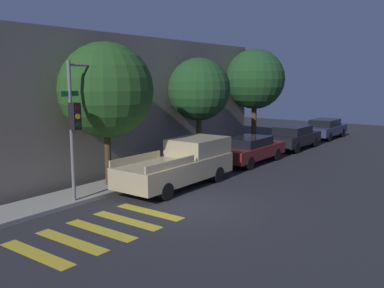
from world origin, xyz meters
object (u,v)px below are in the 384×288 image
traffic_light_pole (84,107)px  tree_near_corner (106,90)px  sedan_far_end (325,128)px  tree_midblock (199,90)px  sedan_near_corner (249,149)px  pickup_truck (182,163)px  tree_far_end (255,79)px  sedan_middle (293,137)px

traffic_light_pole → tree_near_corner: (1.76, 0.80, 0.52)m
sedan_far_end → tree_midblock: 13.12m
traffic_light_pole → sedan_near_corner: traffic_light_pole is taller
pickup_truck → tree_midblock: bearing=26.9°
sedan_far_end → traffic_light_pole: bearing=176.5°
tree_near_corner → tree_far_end: 11.92m
pickup_truck → sedan_far_end: (16.68, 0.00, -0.17)m
traffic_light_pole → tree_midblock: bearing=5.8°
traffic_light_pole → pickup_truck: (3.80, -1.27, -2.41)m
sedan_middle → tree_far_end: 4.19m
tree_near_corner → tree_far_end: (11.91, 0.00, 0.37)m
traffic_light_pole → sedan_middle: traffic_light_pole is taller
tree_midblock → tree_far_end: (5.79, 0.00, 0.48)m
traffic_light_pole → tree_midblock: size_ratio=0.92×
pickup_truck → sedan_far_end: size_ratio=1.18×
sedan_near_corner → tree_near_corner: 8.49m
tree_midblock → tree_far_end: tree_far_end is taller
tree_near_corner → tree_midblock: (6.12, 0.00, -0.11)m
tree_near_corner → sedan_far_end: bearing=-6.3°
pickup_truck → sedan_middle: 11.05m
pickup_truck → sedan_far_end: 16.68m
tree_near_corner → traffic_light_pole: bearing=-155.6°
tree_near_corner → tree_midblock: size_ratio=1.07×
tree_midblock → tree_near_corner: bearing=180.0°
tree_midblock → sedan_near_corner: bearing=-53.9°
traffic_light_pole → tree_far_end: (13.67, 0.80, 0.90)m
pickup_truck → tree_near_corner: bearing=134.7°
pickup_truck → sedan_near_corner: (5.59, 0.00, -0.18)m
sedan_near_corner → sedan_far_end: sedan_far_end is taller
sedan_middle → sedan_far_end: size_ratio=1.00×
sedan_near_corner → pickup_truck: bearing=-180.0°
sedan_near_corner → tree_far_end: tree_far_end is taller
pickup_truck → tree_near_corner: 4.13m
sedan_middle → tree_near_corner: 13.61m
tree_far_end → pickup_truck: bearing=-168.2°
traffic_light_pole → tree_near_corner: bearing=24.4°
tree_near_corner → tree_midblock: tree_near_corner is taller
pickup_truck → tree_far_end: (9.87, 2.07, 3.30)m
traffic_light_pole → sedan_far_end: (20.48, -1.27, -2.58)m
traffic_light_pole → tree_midblock: tree_midblock is taller
sedan_near_corner → tree_far_end: size_ratio=0.78×
traffic_light_pole → tree_far_end: size_ratio=0.81×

